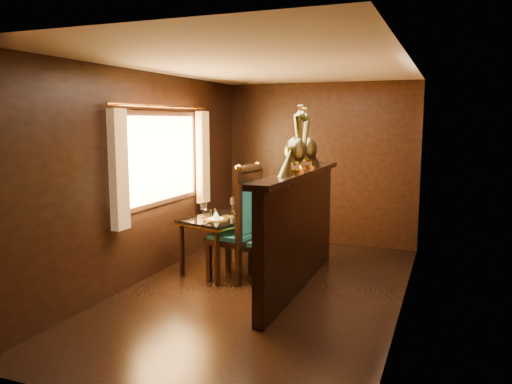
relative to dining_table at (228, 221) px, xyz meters
The scene contains 8 objects.
ground 1.15m from the dining_table, 41.15° to the right, with size 5.00×5.00×0.00m, color black.
room_shell 1.29m from the dining_table, 43.93° to the right, with size 3.04×5.04×2.52m.
partition 1.09m from the dining_table, 17.53° to the right, with size 0.26×2.70×1.36m.
dining_table is the anchor object (origin of this frame).
chair_left 0.48m from the dining_table, 44.10° to the right, with size 0.59×0.61×1.43m.
chair_right 0.68m from the dining_table, 20.27° to the right, with size 0.46×0.50×1.26m.
peacock_left 1.59m from the dining_table, 26.01° to the right, with size 0.23×0.62×0.74m, color #174532, non-canonical shape.
peacock_right 1.50m from the dining_table, ahead, with size 0.22×0.60×0.71m, color #174532, non-canonical shape.
Camera 1 is at (1.91, -5.07, 1.92)m, focal length 35.00 mm.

